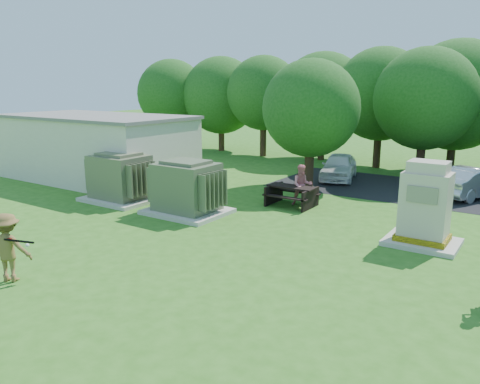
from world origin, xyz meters
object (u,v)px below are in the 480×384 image
Objects in this scene: picnic_table at (292,193)px; generator_cabinet at (425,209)px; transformer_left at (120,178)px; batter at (8,248)px; transformer_right at (187,189)px; person_at_picnic at (302,185)px; car_white at (339,166)px; car_silver_a at (474,182)px.

generator_cabinet is at bearing -19.16° from picnic_table.
transformer_left reaches higher than batter.
transformer_right is 4.76m from person_at_picnic.
person_at_picnic is 0.42× the size of car_white.
picnic_table is at bearing 69.09° from car_silver_a.
transformer_right is at bearing 0.00° from transformer_left.
picnic_table is at bearing -131.18° from batter.
batter is 0.44× the size of car_white.
person_at_picnic is at bearing 156.75° from generator_cabinet.
batter reaches higher than car_white.
batter reaches higher than car_silver_a.
generator_cabinet reaches higher than picnic_table.
transformer_right reaches higher than person_at_picnic.
transformer_right is 4.34m from picnic_table.
car_silver_a is at bearing 36.09° from transformer_left.
transformer_left is 7.31m from picnic_table.
transformer_right reaches higher than batter.
person_at_picnic is at bearing -96.93° from car_white.
car_silver_a is at bearing 87.32° from generator_cabinet.
generator_cabinet reaches higher than person_at_picnic.
picnic_table is at bearing 160.84° from generator_cabinet.
transformer_left reaches higher than car_silver_a.
transformer_left is 7.71m from person_at_picnic.
person_at_picnic is (0.29, 0.33, 0.33)m from picnic_table.
transformer_right is 1.69× the size of batter.
car_white reaches higher than car_silver_a.
generator_cabinet reaches higher than car_silver_a.
generator_cabinet is 11.84m from batter.
person_at_picnic reaches higher than car_silver_a.
car_white is 6.52m from car_silver_a.
car_silver_a is at bearing 44.47° from picnic_table.
picnic_table is at bearing 26.47° from transformer_left.
transformer_right reaches higher than car_silver_a.
batter is 1.05× the size of person_at_picnic.
transformer_right reaches higher than picnic_table.
generator_cabinet is 5.97m from picnic_table.
car_silver_a is at bearing -145.33° from batter.
transformer_left is 3.70m from transformer_right.
generator_cabinet is 1.49× the size of batter.
transformer_right is 1.14× the size of generator_cabinet.
picnic_table is 6.33m from car_white.
batter reaches higher than picnic_table.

